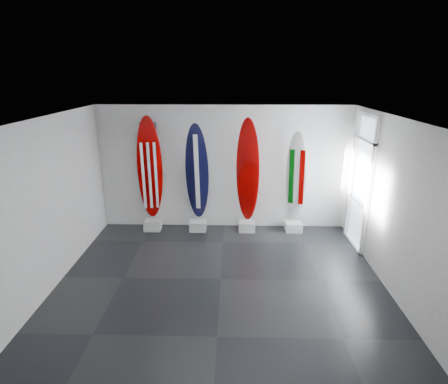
{
  "coord_description": "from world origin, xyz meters",
  "views": [
    {
      "loc": [
        0.21,
        -5.84,
        3.7
      ],
      "look_at": [
        0.03,
        1.4,
        1.27
      ],
      "focal_mm": 28.59,
      "sensor_mm": 36.0,
      "label": 1
    }
  ],
  "objects_px": {
    "surfboard_usa": "(150,169)",
    "surfboard_navy": "(197,173)",
    "surfboard_swiss": "(248,171)",
    "surfboard_italy": "(296,177)"
  },
  "relations": [
    {
      "from": "surfboard_usa",
      "to": "surfboard_navy",
      "type": "relative_size",
      "value": 1.07
    },
    {
      "from": "surfboard_navy",
      "to": "surfboard_swiss",
      "type": "distance_m",
      "value": 1.2
    },
    {
      "from": "surfboard_navy",
      "to": "surfboard_swiss",
      "type": "height_order",
      "value": "surfboard_swiss"
    },
    {
      "from": "surfboard_swiss",
      "to": "surfboard_navy",
      "type": "bearing_deg",
      "value": -160.6
    },
    {
      "from": "surfboard_usa",
      "to": "surfboard_swiss",
      "type": "relative_size",
      "value": 1.03
    },
    {
      "from": "surfboard_usa",
      "to": "surfboard_italy",
      "type": "relative_size",
      "value": 1.16
    },
    {
      "from": "surfboard_swiss",
      "to": "surfboard_usa",
      "type": "bearing_deg",
      "value": -160.6
    },
    {
      "from": "surfboard_navy",
      "to": "surfboard_italy",
      "type": "relative_size",
      "value": 1.09
    },
    {
      "from": "surfboard_italy",
      "to": "surfboard_usa",
      "type": "bearing_deg",
      "value": -158.92
    },
    {
      "from": "surfboard_navy",
      "to": "surfboard_swiss",
      "type": "relative_size",
      "value": 0.96
    }
  ]
}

